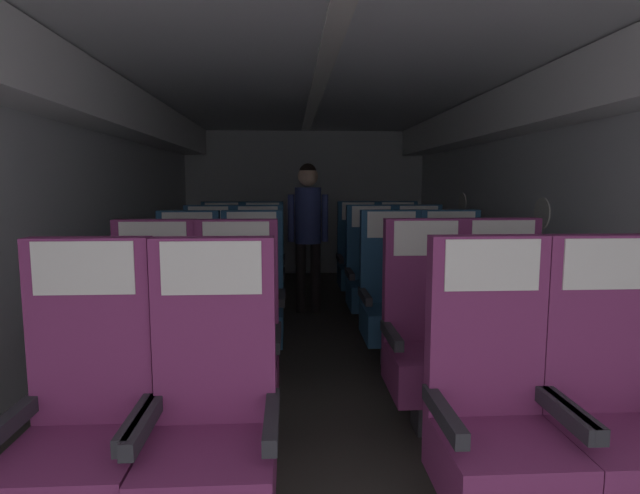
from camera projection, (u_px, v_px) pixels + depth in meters
ground at (320, 356)px, 4.19m from camera, size 3.90×8.12×0.02m
fuselage_shell at (318, 155)px, 4.27m from camera, size 3.78×7.77×2.24m
seat_a_left_window at (83, 429)px, 1.87m from camera, size 0.49×0.50×1.19m
seat_a_left_aisle at (212, 429)px, 1.88m from camera, size 0.49×0.50×1.19m
seat_a_right_aisle at (614, 417)px, 1.97m from camera, size 0.49×0.50×1.19m
seat_a_right_window at (495, 420)px, 1.94m from camera, size 0.49×0.50×1.19m
seat_b_left_window at (153, 346)px, 2.84m from camera, size 0.49×0.50×1.19m
seat_b_left_aisle at (237, 345)px, 2.85m from camera, size 0.49×0.50×1.19m
seat_b_right_aisle at (505, 339)px, 2.96m from camera, size 0.49×0.50×1.19m
seat_b_right_window at (427, 342)px, 2.92m from camera, size 0.49×0.50×1.19m
seat_c_left_window at (187, 305)px, 3.80m from camera, size 0.49×0.50×1.19m
seat_c_left_aisle at (252, 304)px, 3.84m from camera, size 0.49×0.50×1.19m
seat_c_right_aisle at (452, 302)px, 3.91m from camera, size 0.49×0.50×1.19m
seat_c_right_window at (392, 302)px, 3.89m from camera, size 0.49×0.50×1.19m
seat_d_left_window at (209, 280)px, 4.77m from camera, size 0.49×0.50×1.19m
seat_d_left_aisle at (258, 280)px, 4.79m from camera, size 0.49×0.50×1.19m
seat_d_right_aisle at (420, 278)px, 4.89m from camera, size 0.49×0.50×1.19m
seat_d_right_window at (372, 278)px, 4.86m from camera, size 0.49×0.50×1.19m
seat_e_left_window at (222, 264)px, 5.73m from camera, size 0.49×0.50×1.19m
seat_e_left_aisle at (263, 264)px, 5.75m from camera, size 0.49×0.50×1.19m
seat_e_right_aisle at (399, 262)px, 5.86m from camera, size 0.49×0.50×1.19m
seat_e_right_window at (359, 263)px, 5.82m from camera, size 0.49×0.50×1.19m
flight_attendant at (308, 222)px, 5.46m from camera, size 0.43×0.28×1.60m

